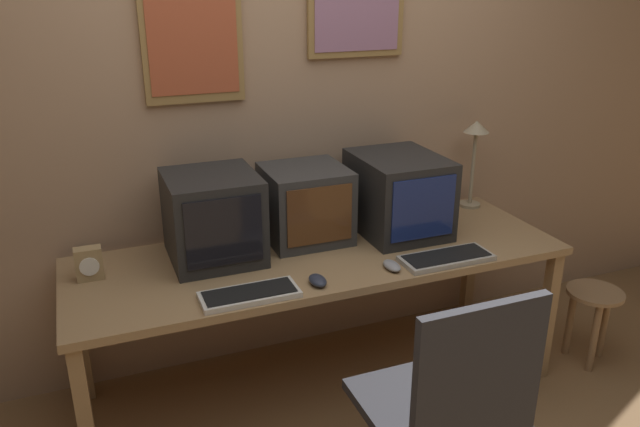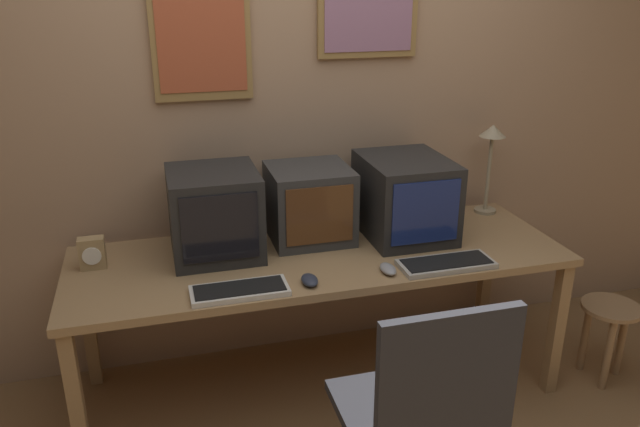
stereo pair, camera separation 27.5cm
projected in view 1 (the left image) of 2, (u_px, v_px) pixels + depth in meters
The scene contains 12 objects.
wall_back at pixel (285, 106), 3.01m from camera, with size 8.00×0.08×2.60m.
desk at pixel (320, 265), 2.85m from camera, with size 2.23×0.75×0.72m.
monitor_left at pixel (213, 217), 2.72m from camera, with size 0.39×0.42×0.38m.
monitor_center at pixel (306, 204), 2.92m from camera, with size 0.37×0.37×0.35m.
monitor_right at pixel (398, 194), 3.01m from camera, with size 0.39×0.48×0.38m.
keyboard_main at pixel (250, 294), 2.43m from camera, with size 0.39×0.16×0.03m.
keyboard_side at pixel (446, 258), 2.75m from camera, with size 0.41×0.17×0.03m.
mouse_near_keyboard at pixel (318, 280), 2.53m from camera, with size 0.07×0.11×0.04m.
mouse_far_corner at pixel (392, 266), 2.66m from camera, with size 0.06×0.11×0.03m.
desk_clock at pixel (89, 264), 2.56m from camera, with size 0.11×0.07×0.14m.
desk_lamp at pixel (475, 143), 3.27m from camera, with size 0.13×0.13×0.47m.
side_stool at pixel (592, 310), 3.18m from camera, with size 0.28×0.28×0.41m.
Camera 1 is at (-0.95, -1.50, 1.90)m, focal length 35.00 mm.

